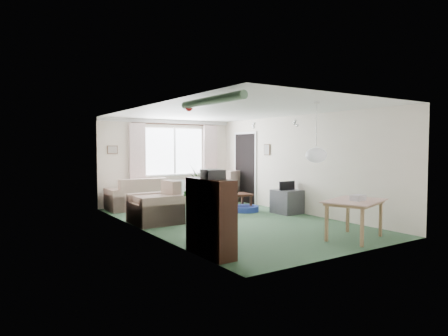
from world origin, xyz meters
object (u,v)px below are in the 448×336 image
coffee_table (231,203)px  bookshelf (211,217)px  armchair_left (155,202)px  dining_table (354,220)px  houseplant (200,206)px  tv_cube (287,202)px  pet_bed (245,209)px  sofa (139,193)px  armchair_corner (221,186)px

coffee_table → bookshelf: bearing=-128.5°
armchair_left → dining_table: armchair_left is taller
houseplant → tv_cube: 3.69m
coffee_table → bookshelf: 4.13m
armchair_left → dining_table: (2.35, -3.29, -0.11)m
coffee_table → pet_bed: bearing=-33.8°
dining_table → tv_cube: (0.85, 2.69, -0.05)m
tv_cube → pet_bed: size_ratio=0.93×
sofa → armchair_corner: armchair_corner is taller
armchair_left → bookshelf: 2.87m
pet_bed → houseplant: bearing=-138.4°
bookshelf → sofa: bearing=79.5°
tv_cube → bookshelf: bearing=-149.0°
sofa → houseplant: bearing=83.2°
armchair_corner → houseplant: houseplant is taller
bookshelf → pet_bed: bookshelf is taller
pet_bed → coffee_table: bearing=146.2°
armchair_corner → houseplant: size_ratio=0.80×
coffee_table → houseplant: 3.49m
coffee_table → dining_table: size_ratio=0.92×
bookshelf → armchair_left: bearing=81.8°
houseplant → coffee_table: bearing=47.2°
bookshelf → pet_bed: size_ratio=1.70×
houseplant → pet_bed: (2.65, 2.35, -0.58)m
coffee_table → bookshelf: bookshelf is taller
armchair_left → bookshelf: bearing=-6.3°
houseplant → dining_table: (2.48, -1.13, -0.32)m
sofa → pet_bed: 2.82m
sofa → armchair_left: (-0.44, -2.06, 0.04)m
armchair_left → tv_cube: (3.20, -0.61, -0.16)m
armchair_corner → dining_table: size_ratio=0.97×
tv_cube → coffee_table: bearing=133.5°
armchair_left → coffee_table: (2.23, 0.38, -0.23)m
armchair_corner → bookshelf: size_ratio=0.90×
dining_table → sofa: bearing=109.6°
coffee_table → tv_cube: 1.39m
bookshelf → houseplant: houseplant is taller
dining_table → tv_cube: 2.82m
armchair_left → tv_cube: bearing=79.8°
coffee_table → tv_cube: tv_cube is taller
sofa → tv_cube: size_ratio=2.57×
dining_table → pet_bed: 3.49m
armchair_corner → pet_bed: (-0.46, -1.85, -0.40)m
bookshelf → dining_table: (2.69, -0.45, -0.24)m
bookshelf → pet_bed: (2.86, 3.03, -0.51)m
houseplant → armchair_corner: bearing=53.5°
armchair_corner → pet_bed: size_ratio=1.53×
armchair_corner → dining_table: armchair_corner is taller
houseplant → tv_cube: bearing=25.1°
dining_table → coffee_table: bearing=92.0°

